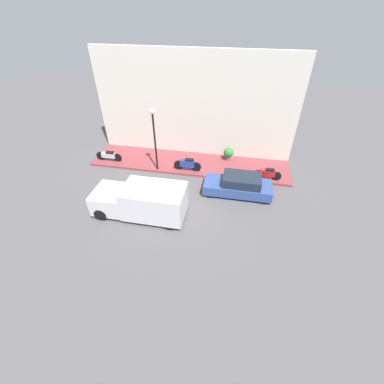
# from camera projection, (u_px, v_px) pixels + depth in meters

# --- Properties ---
(ground_plane) EXTENTS (60.00, 60.00, 0.00)m
(ground_plane) POSITION_uv_depth(u_px,v_px,m) (171.00, 212.00, 14.75)
(ground_plane) COLOR #514F51
(sidewalk) EXTENTS (3.15, 14.30, 0.15)m
(sidewalk) POSITION_uv_depth(u_px,v_px,m) (190.00, 163.00, 18.95)
(sidewalk) COLOR brown
(sidewalk) RESTS_ON ground_plane
(building_facade) EXTENTS (0.30, 14.30, 7.40)m
(building_facade) POSITION_uv_depth(u_px,v_px,m) (194.00, 107.00, 18.09)
(building_facade) COLOR silver
(building_facade) RESTS_ON ground_plane
(parked_car) EXTENTS (1.69, 4.13, 1.32)m
(parked_car) POSITION_uv_depth(u_px,v_px,m) (239.00, 185.00, 15.81)
(parked_car) COLOR #2D4784
(parked_car) RESTS_ON ground_plane
(delivery_van) EXTENTS (2.05, 5.13, 1.86)m
(delivery_van) POSITION_uv_depth(u_px,v_px,m) (141.00, 200.00, 14.10)
(delivery_van) COLOR silver
(delivery_van) RESTS_ON ground_plane
(scooter_silver) EXTENTS (0.30, 1.96, 0.73)m
(scooter_silver) POSITION_uv_depth(u_px,v_px,m) (109.00, 156.00, 18.88)
(scooter_silver) COLOR #B7B7BF
(scooter_silver) RESTS_ON sidewalk
(motorcycle_red) EXTENTS (0.30, 1.82, 0.80)m
(motorcycle_red) POSITION_uv_depth(u_px,v_px,m) (268.00, 174.00, 16.92)
(motorcycle_red) COLOR #B21E1E
(motorcycle_red) RESTS_ON sidewalk
(motorcycle_blue) EXTENTS (0.30, 1.93, 0.90)m
(motorcycle_blue) POSITION_uv_depth(u_px,v_px,m) (187.00, 164.00, 17.78)
(motorcycle_blue) COLOR navy
(motorcycle_blue) RESTS_ON sidewalk
(streetlamp) EXTENTS (0.38, 0.38, 4.34)m
(streetlamp) POSITION_uv_depth(u_px,v_px,m) (154.00, 128.00, 16.34)
(streetlamp) COLOR black
(streetlamp) RESTS_ON sidewalk
(potted_plant) EXTENTS (0.72, 0.72, 0.98)m
(potted_plant) POSITION_uv_depth(u_px,v_px,m) (229.00, 153.00, 18.86)
(potted_plant) COLOR slate
(potted_plant) RESTS_ON sidewalk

